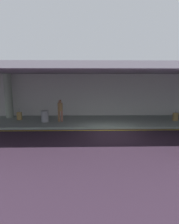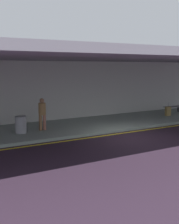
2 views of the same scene
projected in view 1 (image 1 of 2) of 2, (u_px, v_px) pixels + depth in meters
ground_plane at (111, 133)px, 12.03m from camera, size 60.00×60.00×0.00m
sidewalk at (106, 121)px, 15.07m from camera, size 26.00×4.20×0.15m
lane_stripe_yellow at (109, 130)px, 12.74m from camera, size 26.00×0.14×0.01m
support_column_left_mid at (8, 96)px, 15.86m from camera, size 0.62×0.62×3.65m
ceiling_overhang at (107, 71)px, 13.91m from camera, size 28.00×13.20×0.30m
terminal_back_wall at (103, 96)px, 16.97m from camera, size 26.00×0.30×3.80m
traveler_with_luggage at (60, 109)px, 14.53m from camera, size 0.38×0.38×1.68m
suitcase_upright_primary at (175, 117)px, 14.92m from camera, size 0.36×0.22×0.90m
suitcase_upright_secondary at (19, 116)px, 15.23m from camera, size 0.36×0.22×0.90m
trash_bin_steel at (45, 116)px, 14.50m from camera, size 0.56×0.56×0.85m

